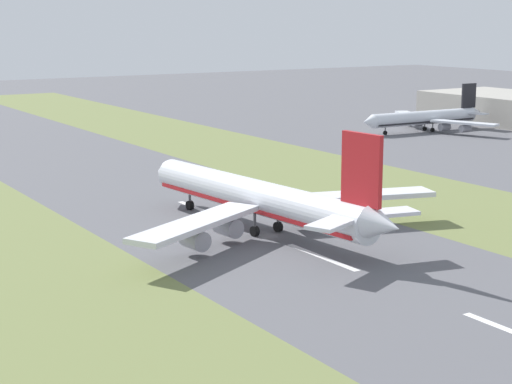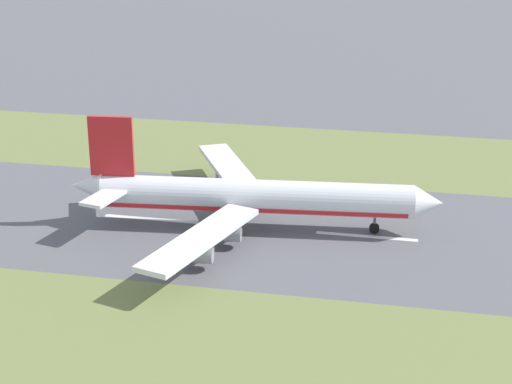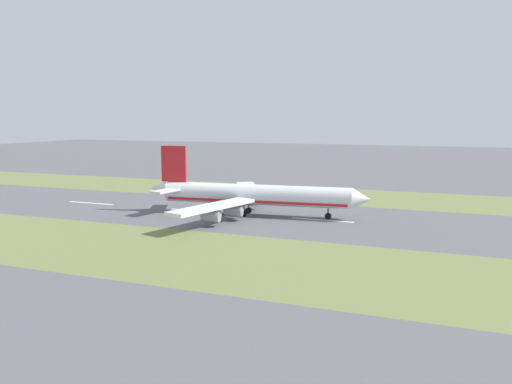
# 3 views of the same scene
# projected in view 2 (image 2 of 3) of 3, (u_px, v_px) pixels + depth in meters

# --- Properties ---
(ground_plane) EXTENTS (800.00, 800.00, 0.00)m
(ground_plane) POSITION_uv_depth(u_px,v_px,m) (234.00, 226.00, 156.16)
(ground_plane) COLOR #56565B
(grass_median_west) EXTENTS (40.00, 600.00, 0.01)m
(grass_median_west) POSITION_uv_depth(u_px,v_px,m) (278.00, 151.00, 197.39)
(grass_median_west) COLOR olive
(grass_median_west) RESTS_ON ground
(grass_median_east) EXTENTS (40.00, 600.00, 0.01)m
(grass_median_east) POSITION_uv_depth(u_px,v_px,m) (158.00, 353.00, 114.94)
(grass_median_east) COLOR olive
(grass_median_east) RESTS_ON ground
(centreline_dash_mid) EXTENTS (1.20, 18.00, 0.01)m
(centreline_dash_mid) POSITION_uv_depth(u_px,v_px,m) (151.00, 219.00, 159.13)
(centreline_dash_mid) COLOR silver
(centreline_dash_mid) RESTS_ON ground
(centreline_dash_far) EXTENTS (1.20, 18.00, 0.01)m
(centreline_dash_far) POSITION_uv_depth(u_px,v_px,m) (367.00, 236.00, 151.58)
(centreline_dash_far) COLOR silver
(centreline_dash_far) RESTS_ON ground
(airplane_main_jet) EXTENTS (63.83, 67.22, 20.20)m
(airplane_main_jet) POSITION_uv_depth(u_px,v_px,m) (245.00, 197.00, 153.17)
(airplane_main_jet) COLOR silver
(airplane_main_jet) RESTS_ON ground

